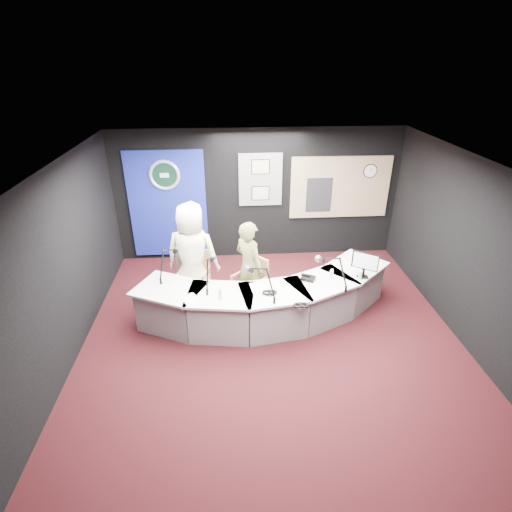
{
  "coord_description": "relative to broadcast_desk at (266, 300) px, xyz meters",
  "views": [
    {
      "loc": [
        -0.63,
        -5.07,
        4.15
      ],
      "look_at": [
        -0.2,
        0.8,
        1.1
      ],
      "focal_mm": 28.0,
      "sensor_mm": 36.0,
      "label": 1
    }
  ],
  "objects": [
    {
      "name": "ceiling",
      "position": [
        0.05,
        -0.55,
        2.42
      ],
      "size": [
        6.0,
        6.0,
        0.02
      ],
      "primitive_type": "cube",
      "color": "silver",
      "rests_on": "ground"
    },
    {
      "name": "boom_mic_b",
      "position": [
        -0.91,
        -0.02,
        0.68
      ],
      "size": [
        0.21,
        0.73,
        0.6
      ],
      "primitive_type": null,
      "color": "black",
      "rests_on": "broadcast_desk"
    },
    {
      "name": "broadcast_desk",
      "position": [
        0.0,
        0.0,
        0.0
      ],
      "size": [
        4.5,
        1.9,
        0.75
      ],
      "primitive_type": null,
      "color": "silver",
      "rests_on": "ground"
    },
    {
      "name": "booth_glow",
      "position": [
        1.8,
        2.41,
        1.18
      ],
      "size": [
        2.0,
        0.02,
        1.2
      ],
      "primitive_type": "cube",
      "color": "#D5C587",
      "rests_on": "booth_window_frame"
    },
    {
      "name": "person_man",
      "position": [
        -1.24,
        0.66,
        0.58
      ],
      "size": [
        1.03,
        0.77,
        1.91
      ],
      "primitive_type": "imported",
      "rotation": [
        0.0,
        0.0,
        2.95
      ],
      "color": "#FFF5CB",
      "rests_on": "ground"
    },
    {
      "name": "computer_monitor",
      "position": [
        1.63,
        0.01,
        0.7
      ],
      "size": [
        0.36,
        0.26,
        0.29
      ],
      "primitive_type": "cube",
      "rotation": [
        0.0,
        0.0,
        -0.6
      ],
      "color": "black",
      "rests_on": "broadcast_desk"
    },
    {
      "name": "headphones_near",
      "position": [
        0.45,
        -0.75,
        0.39
      ],
      "size": [
        0.21,
        0.21,
        0.03
      ],
      "primitive_type": "torus",
      "color": "black",
      "rests_on": "broadcast_desk"
    },
    {
      "name": "wall_front",
      "position": [
        0.05,
        -3.55,
        1.02
      ],
      "size": [
        6.0,
        0.02,
        2.8
      ],
      "primitive_type": "cube",
      "color": "black",
      "rests_on": "ground"
    },
    {
      "name": "armchair_right",
      "position": [
        -0.26,
        0.36,
        0.15
      ],
      "size": [
        0.83,
        0.83,
        1.04
      ],
      "primitive_type": null,
      "rotation": [
        0.0,
        0.0,
        -0.83
      ],
      "color": "#A3704A",
      "rests_on": "ground"
    },
    {
      "name": "equipment_rack",
      "position": [
        1.35,
        2.39,
        1.03
      ],
      "size": [
        0.55,
        0.02,
        0.75
      ],
      "primitive_type": "cube",
      "color": "black",
      "rests_on": "booth_window_frame"
    },
    {
      "name": "boom_mic_c",
      "position": [
        -0.13,
        -0.4,
        0.68
      ],
      "size": [
        0.5,
        0.61,
        0.6
      ],
      "primitive_type": null,
      "color": "black",
      "rests_on": "broadcast_desk"
    },
    {
      "name": "framed_photo_upper",
      "position": [
        0.1,
        2.39,
        1.65
      ],
      "size": [
        0.34,
        0.02,
        0.27
      ],
      "primitive_type": "cube",
      "color": "gray",
      "rests_on": "pinboard"
    },
    {
      "name": "boom_mic_d",
      "position": [
        1.04,
        -0.15,
        0.68
      ],
      "size": [
        0.47,
        0.63,
        0.6
      ],
      "primitive_type": null,
      "color": "black",
      "rests_on": "broadcast_desk"
    },
    {
      "name": "armchair_left",
      "position": [
        -1.24,
        0.66,
        0.13
      ],
      "size": [
        0.68,
        0.68,
        1.0
      ],
      "primitive_type": null,
      "rotation": [
        0.0,
        0.0,
        -0.24
      ],
      "color": "#A3704A",
      "rests_on": "ground"
    },
    {
      "name": "pinboard",
      "position": [
        0.1,
        2.42,
        1.38
      ],
      "size": [
        0.9,
        0.04,
        1.1
      ],
      "primitive_type": "cube",
      "color": "slate",
      "rests_on": "wall_back"
    },
    {
      "name": "wall_clock",
      "position": [
        2.4,
        2.39,
        1.52
      ],
      "size": [
        0.28,
        0.01,
        0.28
      ],
      "primitive_type": "cylinder",
      "rotation": [
        1.57,
        0.0,
        0.0
      ],
      "color": "white",
      "rests_on": "booth_window_frame"
    },
    {
      "name": "framed_photo_lower",
      "position": [
        0.1,
        2.39,
        1.09
      ],
      "size": [
        0.34,
        0.02,
        0.27
      ],
      "primitive_type": "cube",
      "color": "gray",
      "rests_on": "pinboard"
    },
    {
      "name": "ground",
      "position": [
        0.05,
        -0.55,
        -0.38
      ],
      "size": [
        6.0,
        6.0,
        0.0
      ],
      "primitive_type": "plane",
      "color": "black",
      "rests_on": "ground"
    },
    {
      "name": "person_woman",
      "position": [
        -0.26,
        0.36,
        0.46
      ],
      "size": [
        0.7,
        0.72,
        1.67
      ],
      "primitive_type": "imported",
      "rotation": [
        0.0,
        0.0,
        2.26
      ],
      "color": "olive",
      "rests_on": "ground"
    },
    {
      "name": "wall_left",
      "position": [
        -2.95,
        -0.55,
        1.02
      ],
      "size": [
        0.02,
        6.0,
        2.8
      ],
      "primitive_type": "cube",
      "color": "black",
      "rests_on": "ground"
    },
    {
      "name": "water_bottles",
      "position": [
        0.41,
        -0.22,
        0.46
      ],
      "size": [
        2.37,
        0.53,
        0.18
      ],
      "primitive_type": null,
      "color": "silver",
      "rests_on": "broadcast_desk"
    },
    {
      "name": "desk_phone",
      "position": [
        0.7,
        0.01,
        0.4
      ],
      "size": [
        0.28,
        0.26,
        0.05
      ],
      "primitive_type": "cube",
      "rotation": [
        0.0,
        0.0,
        -0.49
      ],
      "color": "black",
      "rests_on": "broadcast_desk"
    },
    {
      "name": "paper_stack",
      "position": [
        -1.21,
        -0.45,
        0.38
      ],
      "size": [
        0.34,
        0.38,
        0.0
      ],
      "primitive_type": "cube",
      "rotation": [
        0.0,
        0.0,
        0.48
      ],
      "color": "white",
      "rests_on": "broadcast_desk"
    },
    {
      "name": "notepad",
      "position": [
        -0.15,
        -0.19,
        0.38
      ],
      "size": [
        0.28,
        0.36,
        0.0
      ],
      "primitive_type": "cube",
      "rotation": [
        0.0,
        0.0,
        0.15
      ],
      "color": "white",
      "rests_on": "broadcast_desk"
    },
    {
      "name": "wall_right",
      "position": [
        3.05,
        -0.55,
        1.02
      ],
      "size": [
        0.02,
        6.0,
        2.8
      ],
      "primitive_type": "cube",
      "color": "black",
      "rests_on": "ground"
    },
    {
      "name": "boom_mic_a",
      "position": [
        -1.6,
        0.33,
        0.68
      ],
      "size": [
        0.36,
        0.69,
        0.6
      ],
      "primitive_type": null,
      "color": "black",
      "rests_on": "broadcast_desk"
    },
    {
      "name": "draped_jacket",
      "position": [
        -1.32,
        0.9,
        0.24
      ],
      "size": [
        0.51,
        0.21,
        0.7
      ],
      "primitive_type": "cube",
      "rotation": [
        0.0,
        0.0,
        -0.24
      ],
      "color": "gray",
      "rests_on": "armchair_left"
    },
    {
      "name": "headphones_far",
      "position": [
        0.02,
        -0.37,
        0.39
      ],
      "size": [
        0.2,
        0.2,
        0.03
      ],
      "primitive_type": "torus",
      "color": "black",
      "rests_on": "broadcast_desk"
    },
    {
      "name": "agency_seal",
      "position": [
        -1.85,
        2.38,
        1.52
      ],
      "size": [
        0.63,
        0.07,
        0.63
      ],
      "primitive_type": "torus",
      "rotation": [
        1.57,
        0.0,
        0.0
      ],
      "color": "silver",
      "rests_on": "backdrop_panel"
    },
    {
      "name": "booth_window_frame",
      "position": [
        1.8,
        2.42,
        1.18
      ],
      "size": [
        2.12,
        0.06,
        1.32
      ],
      "primitive_type": "cube",
      "color": "#9E8163",
      "rests_on": "wall_back"
    },
    {
      "name": "backdrop_panel",
      "position": [
        -1.85,
        2.42,
        0.88
      ],
      "size": [
        1.6,
        0.05,
        2.3
      ],
      "primitive_type": "cube",
      "color": "navy",
      "rests_on": "wall_back"
    },
    {
      "name": "seal_center",
      "position": [
        -1.85,
        2.38,
        1.52
      ],
      "size": [
        0.48,
        0.01,
        0.48
      ],
      "primitive_type": "cylinder",
      "rotation": [
        1.57,
        0.0,
        0.0
      ],
      "color": "black",
      "rests_on": "backdrop_panel"
    },
    {
      "name": "wall_back",
      "position": [
        0.05,
        2.45,
        1.02
      ],
      "size": [
        6.0,
        0.02,
        2.8
      ],
      "primitive_type": "cube",
      "color": "black",
      "rests_on": "ground"
    }
  ]
}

